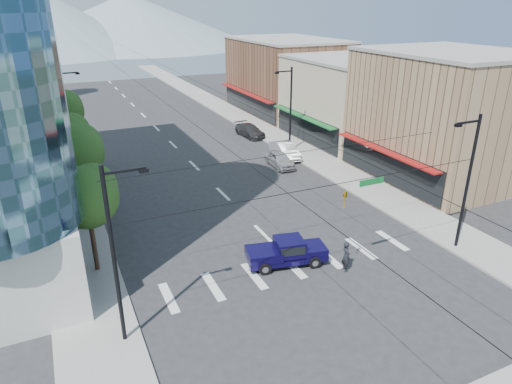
# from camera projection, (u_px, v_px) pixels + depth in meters

# --- Properties ---
(ground) EXTENTS (160.00, 160.00, 0.00)m
(ground) POSITION_uv_depth(u_px,v_px,m) (308.00, 278.00, 27.02)
(ground) COLOR #28282B
(ground) RESTS_ON ground
(sidewalk_left) EXTENTS (4.00, 120.00, 0.15)m
(sidewalk_left) POSITION_uv_depth(u_px,v_px,m) (55.00, 134.00, 55.83)
(sidewalk_left) COLOR gray
(sidewalk_left) RESTS_ON ground
(sidewalk_right) EXTENTS (4.00, 120.00, 0.15)m
(sidewalk_right) POSITION_uv_depth(u_px,v_px,m) (236.00, 115.00, 65.12)
(sidewalk_right) COLOR gray
(sidewalk_right) RESTS_ON ground
(shop_near) EXTENTS (12.00, 14.00, 11.00)m
(shop_near) POSITION_uv_depth(u_px,v_px,m) (445.00, 117.00, 41.00)
(shop_near) COLOR #8C6B4C
(shop_near) RESTS_ON ground
(shop_mid) EXTENTS (12.00, 14.00, 9.00)m
(shop_mid) POSITION_uv_depth(u_px,v_px,m) (352.00, 100.00, 53.11)
(shop_mid) COLOR tan
(shop_mid) RESTS_ON ground
(shop_far) EXTENTS (12.00, 18.00, 10.00)m
(shop_far) POSITION_uv_depth(u_px,v_px,m) (286.00, 77.00, 66.31)
(shop_far) COLOR brown
(shop_far) RESTS_ON ground
(clock_tower) EXTENTS (4.80, 4.80, 20.40)m
(clock_tower) POSITION_uv_depth(u_px,v_px,m) (4.00, 34.00, 68.42)
(clock_tower) COLOR #8C6B4C
(clock_tower) RESTS_ON ground
(mountain_left) EXTENTS (80.00, 80.00, 22.00)m
(mountain_left) POSITION_uv_depth(u_px,v_px,m) (21.00, 16.00, 142.53)
(mountain_left) COLOR gray
(mountain_left) RESTS_ON ground
(mountain_right) EXTENTS (90.00, 90.00, 18.00)m
(mountain_right) POSITION_uv_depth(u_px,v_px,m) (130.00, 20.00, 165.22)
(mountain_right) COLOR gray
(mountain_right) RESTS_ON ground
(tree_near) EXTENTS (3.65, 3.64, 6.71)m
(tree_near) POSITION_uv_depth(u_px,v_px,m) (88.00, 194.00, 25.91)
(tree_near) COLOR black
(tree_near) RESTS_ON ground
(tree_midnear) EXTENTS (4.09, 4.09, 7.52)m
(tree_midnear) POSITION_uv_depth(u_px,v_px,m) (76.00, 151.00, 31.54)
(tree_midnear) COLOR black
(tree_midnear) RESTS_ON ground
(tree_midfar) EXTENTS (3.65, 3.64, 6.71)m
(tree_midfar) POSITION_uv_depth(u_px,v_px,m) (70.00, 134.00, 37.63)
(tree_midfar) COLOR black
(tree_midfar) RESTS_ON ground
(tree_far) EXTENTS (4.09, 4.09, 7.52)m
(tree_far) POSITION_uv_depth(u_px,v_px,m) (63.00, 110.00, 43.26)
(tree_far) COLOR black
(tree_far) RESTS_ON ground
(signal_rig) EXTENTS (21.80, 0.20, 9.00)m
(signal_rig) POSITION_uv_depth(u_px,v_px,m) (324.00, 213.00, 24.46)
(signal_rig) COLOR black
(signal_rig) RESTS_ON ground
(lamp_pole_nw) EXTENTS (2.00, 0.25, 9.00)m
(lamp_pole_nw) POSITION_uv_depth(u_px,v_px,m) (66.00, 110.00, 46.10)
(lamp_pole_nw) COLOR black
(lamp_pole_nw) RESTS_ON ground
(lamp_pole_ne) EXTENTS (2.00, 0.25, 9.00)m
(lamp_pole_ne) POSITION_uv_depth(u_px,v_px,m) (290.00, 107.00, 47.65)
(lamp_pole_ne) COLOR black
(lamp_pole_ne) RESTS_ON ground
(pickup_truck) EXTENTS (5.28, 2.74, 1.71)m
(pickup_truck) POSITION_uv_depth(u_px,v_px,m) (286.00, 251.00, 28.11)
(pickup_truck) COLOR #0C0733
(pickup_truck) RESTS_ON ground
(pedestrian) EXTENTS (0.59, 0.78, 1.94)m
(pedestrian) POSITION_uv_depth(u_px,v_px,m) (346.00, 256.00, 27.43)
(pedestrian) COLOR black
(pedestrian) RESTS_ON ground
(parked_car_near) EXTENTS (1.98, 4.49, 1.50)m
(parked_car_near) POSITION_uv_depth(u_px,v_px,m) (280.00, 159.00, 44.90)
(parked_car_near) COLOR #A9AAAE
(parked_car_near) RESTS_ON ground
(parked_car_mid) EXTENTS (2.06, 4.99, 1.61)m
(parked_car_mid) POSITION_uv_depth(u_px,v_px,m) (285.00, 150.00, 47.44)
(parked_car_mid) COLOR #BBBBBB
(parked_car_mid) RESTS_ON ground
(parked_car_far) EXTENTS (2.46, 5.15, 1.45)m
(parked_car_far) POSITION_uv_depth(u_px,v_px,m) (250.00, 131.00, 55.00)
(parked_car_far) COLOR #333336
(parked_car_far) RESTS_ON ground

